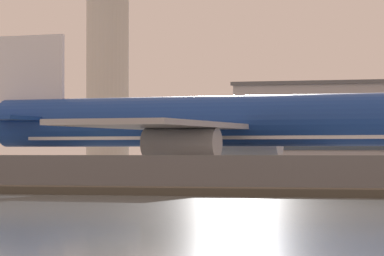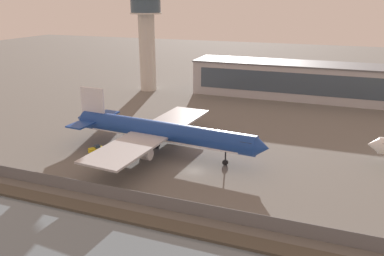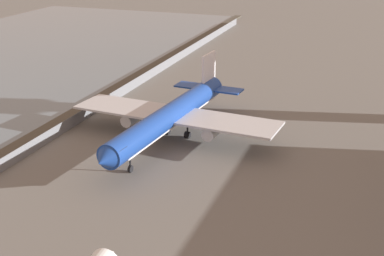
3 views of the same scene
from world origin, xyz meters
TOP-DOWN VIEW (x-y plane):
  - ground_plane at (0.00, 0.00)m, footprint 500.00×500.00m
  - shoreline_seawall at (0.00, -20.50)m, footprint 320.00×3.00m
  - perimeter_fence at (0.00, -16.00)m, footprint 280.00×0.10m
  - cargo_jet_blue at (-10.72, 6.24)m, footprint 49.15×42.60m
  - baggage_tug at (-24.44, 0.95)m, footprint 3.23×3.51m

SIDE VIEW (x-z plane):
  - ground_plane at x=0.00m, z-range 0.00..0.00m
  - shoreline_seawall at x=0.00m, z-range 0.00..0.50m
  - baggage_tug at x=-24.44m, z-range -0.09..1.71m
  - perimeter_fence at x=0.00m, z-range 0.00..2.50m
  - cargo_jet_blue at x=-10.72m, z-range -1.62..12.03m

